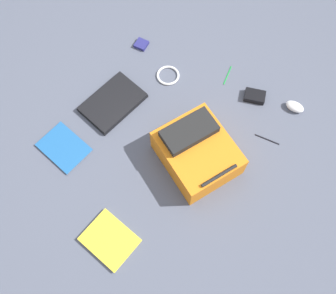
# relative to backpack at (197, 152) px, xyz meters

# --- Properties ---
(ground_plane) EXTENTS (4.17, 4.17, 0.00)m
(ground_plane) POSITION_rel_backpack_xyz_m (-0.05, 0.15, -0.09)
(ground_plane) COLOR #4C5160
(backpack) EXTENTS (0.48, 0.50, 0.21)m
(backpack) POSITION_rel_backpack_xyz_m (0.00, 0.00, 0.00)
(backpack) COLOR orange
(backpack) RESTS_ON ground_plane
(laptop) EXTENTS (0.38, 0.30, 0.03)m
(laptop) POSITION_rel_backpack_xyz_m (0.07, 0.56, -0.07)
(laptop) COLOR black
(laptop) RESTS_ON ground_plane
(book_blue) EXTENTS (0.24, 0.28, 0.02)m
(book_blue) POSITION_rel_backpack_xyz_m (-0.58, 0.17, -0.08)
(book_blue) COLOR silver
(book_blue) RESTS_ON ground_plane
(book_red) EXTENTS (0.24, 0.29, 0.01)m
(book_red) POSITION_rel_backpack_xyz_m (-0.28, 0.64, -0.08)
(book_red) COLOR silver
(book_red) RESTS_ON ground_plane
(computer_mouse) EXTENTS (0.07, 0.11, 0.04)m
(computer_mouse) POSITION_rel_backpack_xyz_m (0.53, -0.34, -0.07)
(computer_mouse) COLOR silver
(computer_mouse) RESTS_ON ground_plane
(cable_coil) EXTENTS (0.13, 0.13, 0.01)m
(cable_coil) POSITION_rel_backpack_xyz_m (0.38, 0.37, -0.08)
(cable_coil) COLOR silver
(cable_coil) RESTS_ON ground_plane
(power_brick) EXTENTS (0.10, 0.13, 0.03)m
(power_brick) POSITION_rel_backpack_xyz_m (0.49, -0.12, -0.07)
(power_brick) COLOR black
(power_brick) RESTS_ON ground_plane
(pen_black) EXTENTS (0.02, 0.14, 0.01)m
(pen_black) POSITION_rel_backpack_xyz_m (0.28, -0.29, -0.09)
(pen_black) COLOR black
(pen_black) RESTS_ON ground_plane
(pen_blue) EXTENTS (0.13, 0.02, 0.01)m
(pen_blue) POSITION_rel_backpack_xyz_m (0.55, 0.07, -0.09)
(pen_blue) COLOR #198C33
(pen_blue) RESTS_ON ground_plane
(earbud_pouch) EXTENTS (0.07, 0.07, 0.02)m
(earbud_pouch) POSITION_rel_backpack_xyz_m (0.50, 0.62, -0.08)
(earbud_pouch) COLOR navy
(earbud_pouch) RESTS_ON ground_plane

